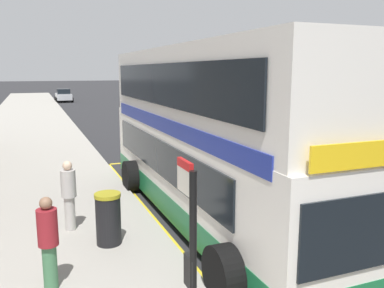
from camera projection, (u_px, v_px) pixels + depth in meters
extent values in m
plane|color=#28282B|center=(114.00, 115.00, 35.50)|extent=(260.00, 260.00, 0.00)
cube|color=#A39E93|center=(29.00, 117.00, 32.95)|extent=(6.00, 76.00, 0.14)
cube|color=white|center=(209.00, 166.00, 10.52)|extent=(2.52, 10.64, 2.30)
cube|color=white|center=(210.00, 86.00, 10.14)|extent=(2.50, 10.43, 1.90)
cube|color=#196B3D|center=(209.00, 197.00, 10.67)|extent=(2.54, 10.66, 0.60)
cube|color=navy|center=(210.00, 122.00, 10.31)|extent=(2.55, 9.79, 0.36)
cube|color=black|center=(158.00, 156.00, 10.37)|extent=(0.04, 8.51, 0.90)
cube|color=black|center=(161.00, 84.00, 9.67)|extent=(0.04, 9.36, 1.00)
cube|color=black|center=(365.00, 232.00, 5.59)|extent=(2.22, 0.04, 1.10)
cube|color=yellow|center=(372.00, 154.00, 5.39)|extent=(2.02, 0.04, 0.36)
cylinder|color=black|center=(228.00, 273.00, 6.68)|extent=(0.56, 1.00, 1.00)
cylinder|color=black|center=(355.00, 247.00, 7.66)|extent=(0.56, 1.00, 1.00)
cylinder|color=black|center=(133.00, 176.00, 12.86)|extent=(0.56, 1.00, 1.00)
cylinder|color=black|center=(210.00, 168.00, 13.84)|extent=(0.56, 1.00, 1.00)
cube|color=yellow|center=(152.00, 218.00, 10.55)|extent=(0.16, 13.39, 0.01)
cube|color=yellow|center=(243.00, 206.00, 11.52)|extent=(0.16, 13.39, 0.01)
cube|color=yellow|center=(140.00, 162.00, 17.08)|extent=(2.85, 0.16, 0.01)
cylinder|color=black|center=(193.00, 277.00, 4.72)|extent=(0.09, 0.09, 2.58)
cube|color=silver|center=(185.00, 181.00, 4.75)|extent=(0.05, 0.42, 0.30)
cube|color=red|center=(185.00, 164.00, 4.71)|extent=(0.05, 0.42, 0.10)
cube|color=black|center=(190.00, 272.00, 4.81)|extent=(0.06, 0.28, 0.40)
cube|color=#B2B5BA|center=(64.00, 97.00, 50.19)|extent=(1.76, 4.20, 0.72)
cube|color=black|center=(63.00, 91.00, 49.98)|extent=(1.52, 1.90, 0.60)
cylinder|color=black|center=(55.00, 99.00, 51.10)|extent=(0.22, 0.60, 0.60)
cylinder|color=black|center=(71.00, 99.00, 51.78)|extent=(0.22, 0.60, 0.60)
cylinder|color=black|center=(57.00, 100.00, 48.72)|extent=(0.22, 0.60, 0.60)
cylinder|color=black|center=(72.00, 100.00, 49.40)|extent=(0.22, 0.60, 0.60)
cylinder|color=#B7B2AD|center=(70.00, 213.00, 9.37)|extent=(0.24, 0.24, 0.80)
cylinder|color=#B7B2AD|center=(68.00, 183.00, 9.24)|extent=(0.34, 0.34, 0.64)
sphere|color=beige|center=(67.00, 166.00, 9.16)|extent=(0.21, 0.21, 0.21)
cylinder|color=#3F724C|center=(50.00, 267.00, 6.81)|extent=(0.24, 0.24, 0.80)
cylinder|color=maroon|center=(47.00, 227.00, 6.68)|extent=(0.34, 0.34, 0.63)
sphere|color=#8C664C|center=(46.00, 203.00, 6.61)|extent=(0.21, 0.21, 0.21)
cylinder|color=black|center=(108.00, 220.00, 8.58)|extent=(0.53, 0.53, 1.05)
cylinder|color=#A5991E|center=(107.00, 195.00, 8.48)|extent=(0.56, 0.56, 0.08)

